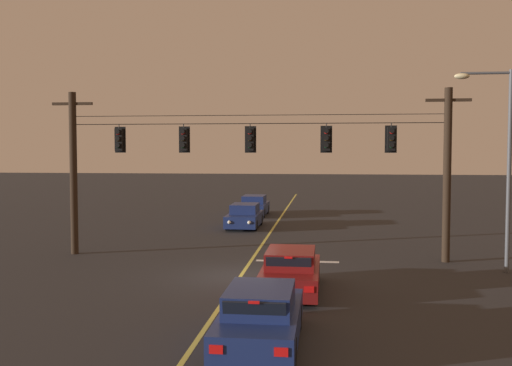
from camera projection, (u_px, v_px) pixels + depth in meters
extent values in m
plane|color=#28282B|center=(240.00, 277.00, 21.16)|extent=(180.00, 180.00, 0.00)
cube|color=#D1C64C|center=(267.00, 237.00, 30.81)|extent=(0.14, 60.00, 0.01)
cube|color=silver|center=(297.00, 261.00, 24.04)|extent=(3.40, 0.36, 0.01)
cylinder|color=#2D2116|center=(74.00, 174.00, 25.60)|extent=(0.32, 0.32, 7.07)
cube|color=#2D2116|center=(72.00, 104.00, 25.43)|extent=(1.80, 0.12, 0.12)
cylinder|color=slate|center=(72.00, 112.00, 25.45)|extent=(0.12, 0.12, 0.18)
cylinder|color=#2D2116|center=(447.00, 175.00, 23.72)|extent=(0.32, 0.32, 7.07)
cube|color=#2D2116|center=(448.00, 100.00, 23.55)|extent=(1.80, 0.12, 0.12)
cylinder|color=slate|center=(448.00, 109.00, 23.57)|extent=(0.12, 0.12, 0.18)
cylinder|color=black|center=(253.00, 124.00, 24.54)|extent=(15.83, 0.03, 0.03)
cylinder|color=black|center=(253.00, 115.00, 24.52)|extent=(15.83, 0.02, 0.02)
cylinder|color=black|center=(119.00, 126.00, 25.24)|extent=(0.04, 0.04, 0.18)
cube|color=black|center=(119.00, 140.00, 25.27)|extent=(0.32, 0.26, 0.96)
cube|color=black|center=(120.00, 140.00, 25.42)|extent=(0.48, 0.03, 1.12)
sphere|color=red|center=(118.00, 133.00, 25.10)|extent=(0.17, 0.17, 0.17)
cylinder|color=black|center=(117.00, 132.00, 25.06)|extent=(0.20, 0.10, 0.20)
sphere|color=#3D280A|center=(118.00, 140.00, 25.11)|extent=(0.17, 0.17, 0.17)
cylinder|color=black|center=(118.00, 139.00, 25.07)|extent=(0.20, 0.10, 0.20)
sphere|color=black|center=(118.00, 146.00, 25.13)|extent=(0.17, 0.17, 0.17)
cylinder|color=black|center=(118.00, 145.00, 25.09)|extent=(0.20, 0.10, 0.20)
cylinder|color=black|center=(184.00, 126.00, 24.90)|extent=(0.04, 0.04, 0.18)
cube|color=black|center=(184.00, 140.00, 24.93)|extent=(0.32, 0.26, 0.96)
cube|color=black|center=(184.00, 140.00, 25.08)|extent=(0.48, 0.03, 1.12)
sphere|color=red|center=(183.00, 133.00, 24.76)|extent=(0.17, 0.17, 0.17)
cylinder|color=black|center=(182.00, 132.00, 24.72)|extent=(0.20, 0.10, 0.20)
sphere|color=#3D280A|center=(183.00, 139.00, 24.78)|extent=(0.17, 0.17, 0.17)
cylinder|color=black|center=(182.00, 138.00, 24.73)|extent=(0.20, 0.10, 0.20)
sphere|color=black|center=(183.00, 146.00, 24.79)|extent=(0.17, 0.17, 0.17)
cylinder|color=black|center=(183.00, 145.00, 24.75)|extent=(0.20, 0.10, 0.20)
cylinder|color=black|center=(250.00, 126.00, 24.56)|extent=(0.04, 0.04, 0.18)
cube|color=black|center=(250.00, 139.00, 24.60)|extent=(0.32, 0.26, 0.96)
cube|color=black|center=(251.00, 139.00, 24.74)|extent=(0.48, 0.03, 1.12)
sphere|color=red|center=(250.00, 132.00, 24.42)|extent=(0.17, 0.17, 0.17)
cylinder|color=black|center=(249.00, 131.00, 24.38)|extent=(0.20, 0.10, 0.20)
sphere|color=#3D280A|center=(250.00, 139.00, 24.44)|extent=(0.17, 0.17, 0.17)
cylinder|color=black|center=(249.00, 138.00, 24.39)|extent=(0.20, 0.10, 0.20)
sphere|color=black|center=(250.00, 146.00, 24.45)|extent=(0.17, 0.17, 0.17)
cylinder|color=black|center=(249.00, 145.00, 24.41)|extent=(0.20, 0.10, 0.20)
cylinder|color=black|center=(326.00, 125.00, 24.19)|extent=(0.04, 0.04, 0.18)
cube|color=black|center=(326.00, 139.00, 24.22)|extent=(0.32, 0.26, 0.96)
cube|color=black|center=(326.00, 139.00, 24.36)|extent=(0.48, 0.03, 1.12)
sphere|color=red|center=(326.00, 132.00, 24.04)|extent=(0.17, 0.17, 0.17)
cylinder|color=black|center=(326.00, 131.00, 24.00)|extent=(0.20, 0.10, 0.20)
sphere|color=#3D280A|center=(326.00, 139.00, 24.06)|extent=(0.17, 0.17, 0.17)
cylinder|color=black|center=(326.00, 138.00, 24.02)|extent=(0.20, 0.10, 0.20)
sphere|color=black|center=(326.00, 146.00, 24.08)|extent=(0.17, 0.17, 0.17)
cylinder|color=black|center=(326.00, 145.00, 24.03)|extent=(0.20, 0.10, 0.20)
cylinder|color=black|center=(391.00, 125.00, 23.87)|extent=(0.04, 0.04, 0.18)
cube|color=black|center=(391.00, 139.00, 23.90)|extent=(0.32, 0.26, 0.96)
cube|color=black|center=(391.00, 139.00, 24.05)|extent=(0.48, 0.03, 1.12)
sphere|color=red|center=(392.00, 132.00, 23.73)|extent=(0.17, 0.17, 0.17)
cylinder|color=black|center=(392.00, 131.00, 23.69)|extent=(0.20, 0.10, 0.20)
sphere|color=#3D280A|center=(392.00, 139.00, 23.75)|extent=(0.17, 0.17, 0.17)
cylinder|color=black|center=(392.00, 138.00, 23.70)|extent=(0.20, 0.10, 0.20)
sphere|color=black|center=(392.00, 146.00, 23.76)|extent=(0.17, 0.17, 0.17)
cylinder|color=black|center=(392.00, 145.00, 23.72)|extent=(0.20, 0.10, 0.20)
cube|color=maroon|center=(291.00, 276.00, 18.87)|extent=(1.80, 4.30, 0.68)
cube|color=maroon|center=(291.00, 258.00, 18.71)|extent=(1.51, 2.15, 0.54)
cube|color=black|center=(292.00, 253.00, 19.64)|extent=(1.40, 0.21, 0.48)
cube|color=black|center=(289.00, 265.00, 17.66)|extent=(1.37, 0.18, 0.46)
cylinder|color=black|center=(270.00, 273.00, 20.29)|extent=(0.22, 0.64, 0.64)
cylinder|color=black|center=(316.00, 274.00, 20.10)|extent=(0.22, 0.64, 0.64)
cylinder|color=black|center=(262.00, 291.00, 17.65)|extent=(0.22, 0.64, 0.64)
cylinder|color=black|center=(315.00, 293.00, 17.46)|extent=(0.22, 0.64, 0.64)
cube|color=red|center=(264.00, 288.00, 16.79)|extent=(0.28, 0.03, 0.18)
cube|color=red|center=(309.00, 290.00, 16.64)|extent=(0.28, 0.03, 0.18)
cube|color=red|center=(288.00, 258.00, 17.54)|extent=(0.24, 0.04, 0.06)
cube|color=navy|center=(245.00, 219.00, 34.51)|extent=(1.80, 4.30, 0.68)
cube|color=navy|center=(245.00, 208.00, 34.60)|extent=(1.51, 2.15, 0.54)
cube|color=black|center=(243.00, 210.00, 33.67)|extent=(1.40, 0.21, 0.48)
cube|color=black|center=(247.00, 207.00, 35.65)|extent=(1.37, 0.18, 0.46)
cylinder|color=black|center=(255.00, 225.00, 33.11)|extent=(0.22, 0.64, 0.64)
cylinder|color=black|center=(228.00, 225.00, 33.30)|extent=(0.22, 0.64, 0.64)
cylinder|color=black|center=(260.00, 220.00, 35.75)|extent=(0.22, 0.64, 0.64)
cylinder|color=black|center=(235.00, 219.00, 35.94)|extent=(0.22, 0.64, 0.64)
sphere|color=white|center=(249.00, 223.00, 32.29)|extent=(0.20, 0.20, 0.20)
sphere|color=white|center=(229.00, 222.00, 32.42)|extent=(0.20, 0.20, 0.20)
cube|color=navy|center=(254.00, 208.00, 40.89)|extent=(1.80, 4.30, 0.68)
cube|color=navy|center=(254.00, 199.00, 40.97)|extent=(1.51, 2.15, 0.54)
cube|color=black|center=(252.00, 200.00, 40.04)|extent=(1.40, 0.21, 0.48)
cube|color=black|center=(256.00, 198.00, 42.02)|extent=(1.37, 0.18, 0.46)
cylinder|color=black|center=(263.00, 213.00, 39.48)|extent=(0.22, 0.64, 0.64)
cylinder|color=black|center=(240.00, 213.00, 39.67)|extent=(0.22, 0.64, 0.64)
cylinder|color=black|center=(267.00, 209.00, 42.12)|extent=(0.22, 0.64, 0.64)
cylinder|color=black|center=(245.00, 209.00, 42.31)|extent=(0.22, 0.64, 0.64)
sphere|color=white|center=(258.00, 211.00, 38.66)|extent=(0.20, 0.20, 0.20)
sphere|color=white|center=(242.00, 210.00, 38.80)|extent=(0.20, 0.20, 0.20)
cube|color=navy|center=(261.00, 324.00, 13.72)|extent=(1.80, 4.30, 0.68)
cube|color=navy|center=(260.00, 299.00, 13.56)|extent=(1.51, 2.15, 0.54)
cube|color=black|center=(264.00, 290.00, 14.49)|extent=(1.40, 0.21, 0.48)
cube|color=black|center=(254.00, 312.00, 12.51)|extent=(1.37, 0.18, 0.46)
cylinder|color=black|center=(236.00, 314.00, 15.14)|extent=(0.22, 0.64, 0.64)
cylinder|color=black|center=(297.00, 317.00, 14.96)|extent=(0.22, 0.64, 0.64)
cylinder|color=black|center=(217.00, 349.00, 12.50)|extent=(0.22, 0.64, 0.64)
cylinder|color=black|center=(291.00, 352.00, 12.31)|extent=(0.22, 0.64, 0.64)
cube|color=red|center=(216.00, 349.00, 11.64)|extent=(0.28, 0.03, 0.18)
cube|color=red|center=(281.00, 352.00, 11.49)|extent=(0.28, 0.03, 0.18)
cube|color=red|center=(254.00, 302.00, 12.39)|extent=(0.24, 0.04, 0.06)
cylinder|color=#4C4F54|center=(509.00, 172.00, 21.65)|extent=(0.16, 0.16, 7.51)
cylinder|color=#4C4F54|center=(486.00, 73.00, 21.55)|extent=(1.80, 0.10, 0.10)
ellipsoid|color=beige|center=(462.00, 76.00, 21.65)|extent=(0.56, 0.30, 0.22)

